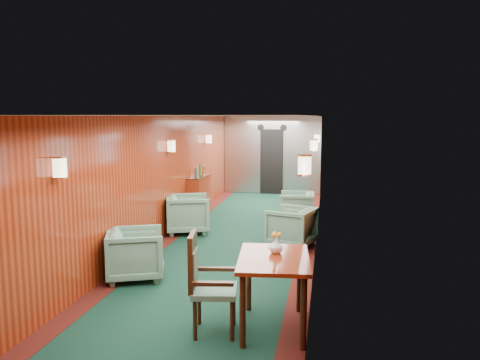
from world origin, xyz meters
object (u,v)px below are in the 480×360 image
at_px(credenza, 199,195).
at_px(armchair_right_near, 291,227).
at_px(armchair_left_far, 188,214).
at_px(armchair_left_near, 136,254).
at_px(armchair_right_far, 297,207).
at_px(dining_table, 274,269).
at_px(side_chair, 205,279).

xyz_separation_m(credenza, armchair_right_near, (2.39, -2.25, -0.13)).
bearing_deg(armchair_left_far, armchair_left_near, 161.62).
xyz_separation_m(armchair_right_near, armchair_right_far, (-0.02, 1.94, -0.01)).
height_order(dining_table, armchair_right_near, dining_table).
bearing_deg(credenza, dining_table, -66.72).
xyz_separation_m(side_chair, credenza, (-1.72, 5.93, -0.11)).
height_order(armchair_left_far, armchair_right_far, armchair_left_far).
xyz_separation_m(dining_table, armchair_right_far, (-0.09, 5.38, -0.35)).
bearing_deg(armchair_right_far, armchair_right_near, -1.42).
height_order(credenza, armchair_left_far, credenza).
relative_size(side_chair, credenza, 0.90).
relative_size(armchair_left_near, armchair_right_near, 1.02).
relative_size(side_chair, armchair_left_near, 1.39).
bearing_deg(armchair_right_near, armchair_left_far, -87.71).
bearing_deg(armchair_left_near, dining_table, -141.83).
height_order(credenza, armchair_left_near, credenza).
xyz_separation_m(dining_table, armchair_left_near, (-2.19, 1.28, -0.33)).
height_order(side_chair, armchair_right_near, side_chair).
bearing_deg(side_chair, armchair_right_far, 74.39).
relative_size(credenza, armchair_right_near, 1.57).
distance_m(credenza, armchair_right_far, 2.39).
bearing_deg(armchair_left_far, side_chair, 179.96).
relative_size(side_chair, armchair_right_far, 1.46).
bearing_deg(credenza, side_chair, -73.87).
relative_size(dining_table, armchair_right_far, 1.53).
distance_m(credenza, armchair_right_near, 3.29).
bearing_deg(armchair_left_near, credenza, -18.30).
distance_m(dining_table, side_chair, 0.78).
distance_m(armchair_left_far, armchair_right_far, 2.52).
distance_m(armchair_left_near, armchair_right_near, 3.04).
bearing_deg(armchair_right_near, armchair_left_near, -25.99).
height_order(side_chair, credenza, credenza).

